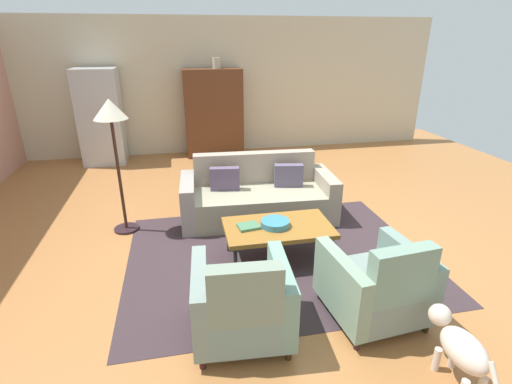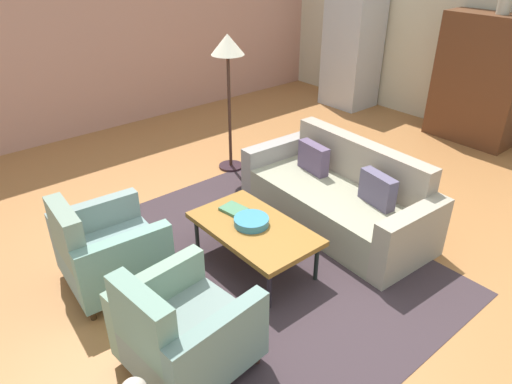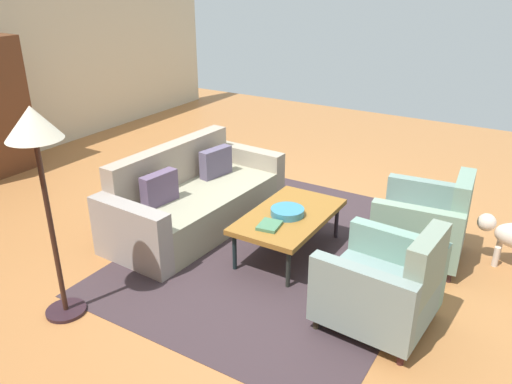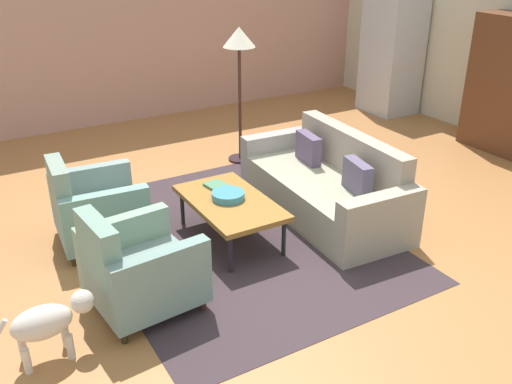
{
  "view_description": "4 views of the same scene",
  "coord_description": "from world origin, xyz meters",
  "px_view_note": "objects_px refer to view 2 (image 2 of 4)",
  "views": [
    {
      "loc": [
        -1.25,
        -4.07,
        2.38
      ],
      "look_at": [
        -0.45,
        -0.14,
        0.75
      ],
      "focal_mm": 26.73,
      "sensor_mm": 36.0,
      "label": 1
    },
    {
      "loc": [
        2.49,
        -2.66,
        2.77
      ],
      "look_at": [
        -0.4,
        -0.23,
        0.66
      ],
      "focal_mm": 32.97,
      "sensor_mm": 36.0,
      "label": 2
    },
    {
      "loc": [
        -4.17,
        -2.4,
        2.58
      ],
      "look_at": [
        -0.29,
        -0.04,
        0.59
      ],
      "focal_mm": 35.86,
      "sensor_mm": 36.0,
      "label": 3
    },
    {
      "loc": [
        4.08,
        -2.62,
        2.8
      ],
      "look_at": [
        -0.09,
        -0.18,
        0.53
      ],
      "focal_mm": 39.56,
      "sensor_mm": 36.0,
      "label": 4
    }
  ],
  "objects_px": {
    "couch": "(340,197)",
    "coffee_table": "(254,230)",
    "cabinet": "(479,80)",
    "refrigerator": "(352,52)",
    "fruit_bowl": "(251,221)",
    "book_stack": "(234,209)",
    "armchair_right": "(180,333)",
    "vase_tall": "(504,6)",
    "armchair_left": "(105,253)",
    "floor_lamp": "(228,58)"
  },
  "relations": [
    {
      "from": "fruit_bowl",
      "to": "vase_tall",
      "type": "xyz_separation_m",
      "value": [
        -0.14,
        4.4,
        1.45
      ]
    },
    {
      "from": "cabinet",
      "to": "vase_tall",
      "type": "bearing_deg",
      "value": -2.71
    },
    {
      "from": "couch",
      "to": "vase_tall",
      "type": "relative_size",
      "value": 10.11
    },
    {
      "from": "book_stack",
      "to": "vase_tall",
      "type": "height_order",
      "value": "vase_tall"
    },
    {
      "from": "couch",
      "to": "armchair_right",
      "type": "distance_m",
      "value": 2.43
    },
    {
      "from": "armchair_left",
      "to": "cabinet",
      "type": "bearing_deg",
      "value": 90.63
    },
    {
      "from": "armchair_left",
      "to": "book_stack",
      "type": "relative_size",
      "value": 3.45
    },
    {
      "from": "book_stack",
      "to": "cabinet",
      "type": "xyz_separation_m",
      "value": [
        0.06,
        4.38,
        0.46
      ]
    },
    {
      "from": "refrigerator",
      "to": "coffee_table",
      "type": "bearing_deg",
      "value": -59.72
    },
    {
      "from": "couch",
      "to": "vase_tall",
      "type": "height_order",
      "value": "vase_tall"
    },
    {
      "from": "vase_tall",
      "to": "refrigerator",
      "type": "relative_size",
      "value": 0.11
    },
    {
      "from": "armchair_left",
      "to": "armchair_right",
      "type": "height_order",
      "value": "same"
    },
    {
      "from": "book_stack",
      "to": "armchair_left",
      "type": "bearing_deg",
      "value": -102.86
    },
    {
      "from": "book_stack",
      "to": "refrigerator",
      "type": "distance_m",
      "value": 4.82
    },
    {
      "from": "couch",
      "to": "book_stack",
      "type": "height_order",
      "value": "couch"
    },
    {
      "from": "armchair_left",
      "to": "armchair_right",
      "type": "xyz_separation_m",
      "value": [
        1.21,
        0.0,
        0.0
      ]
    },
    {
      "from": "coffee_table",
      "to": "cabinet",
      "type": "relative_size",
      "value": 0.67
    },
    {
      "from": "couch",
      "to": "coffee_table",
      "type": "bearing_deg",
      "value": 92.66
    },
    {
      "from": "vase_tall",
      "to": "armchair_right",
      "type": "bearing_deg",
      "value": -82.02
    },
    {
      "from": "fruit_bowl",
      "to": "book_stack",
      "type": "height_order",
      "value": "fruit_bowl"
    },
    {
      "from": "floor_lamp",
      "to": "vase_tall",
      "type": "bearing_deg",
      "value": 63.86
    },
    {
      "from": "fruit_bowl",
      "to": "vase_tall",
      "type": "distance_m",
      "value": 4.63
    },
    {
      "from": "armchair_right",
      "to": "book_stack",
      "type": "height_order",
      "value": "armchair_right"
    },
    {
      "from": "armchair_left",
      "to": "refrigerator",
      "type": "height_order",
      "value": "refrigerator"
    },
    {
      "from": "book_stack",
      "to": "coffee_table",
      "type": "bearing_deg",
      "value": -4.35
    },
    {
      "from": "cabinet",
      "to": "couch",
      "type": "bearing_deg",
      "value": -85.06
    },
    {
      "from": "coffee_table",
      "to": "fruit_bowl",
      "type": "bearing_deg",
      "value": -180.0
    },
    {
      "from": "cabinet",
      "to": "floor_lamp",
      "type": "height_order",
      "value": "cabinet"
    },
    {
      "from": "couch",
      "to": "fruit_bowl",
      "type": "relative_size",
      "value": 6.7
    },
    {
      "from": "armchair_right",
      "to": "cabinet",
      "type": "bearing_deg",
      "value": 93.45
    },
    {
      "from": "armchair_right",
      "to": "floor_lamp",
      "type": "relative_size",
      "value": 0.51
    },
    {
      "from": "fruit_bowl",
      "to": "cabinet",
      "type": "xyz_separation_m",
      "value": [
        -0.24,
        4.4,
        0.44
      ]
    },
    {
      "from": "coffee_table",
      "to": "floor_lamp",
      "type": "height_order",
      "value": "floor_lamp"
    },
    {
      "from": "coffee_table",
      "to": "cabinet",
      "type": "height_order",
      "value": "cabinet"
    },
    {
      "from": "fruit_bowl",
      "to": "floor_lamp",
      "type": "distance_m",
      "value": 2.29
    },
    {
      "from": "coffee_table",
      "to": "book_stack",
      "type": "bearing_deg",
      "value": 175.65
    },
    {
      "from": "coffee_table",
      "to": "vase_tall",
      "type": "bearing_deg",
      "value": 92.26
    },
    {
      "from": "book_stack",
      "to": "cabinet",
      "type": "bearing_deg",
      "value": 89.23
    },
    {
      "from": "armchair_right",
      "to": "refrigerator",
      "type": "distance_m",
      "value": 6.32
    },
    {
      "from": "coffee_table",
      "to": "cabinet",
      "type": "xyz_separation_m",
      "value": [
        -0.27,
        4.4,
        0.51
      ]
    },
    {
      "from": "armchair_right",
      "to": "floor_lamp",
      "type": "height_order",
      "value": "floor_lamp"
    },
    {
      "from": "couch",
      "to": "armchair_right",
      "type": "xyz_separation_m",
      "value": [
        0.6,
        -2.35,
        0.06
      ]
    },
    {
      "from": "cabinet",
      "to": "vase_tall",
      "type": "relative_size",
      "value": 8.5
    },
    {
      "from": "cabinet",
      "to": "refrigerator",
      "type": "relative_size",
      "value": 0.97
    },
    {
      "from": "floor_lamp",
      "to": "coffee_table",
      "type": "bearing_deg",
      "value": -31.45
    },
    {
      "from": "cabinet",
      "to": "refrigerator",
      "type": "xyz_separation_m",
      "value": [
        -2.24,
        -0.1,
        0.03
      ]
    },
    {
      "from": "couch",
      "to": "cabinet",
      "type": "height_order",
      "value": "cabinet"
    },
    {
      "from": "fruit_bowl",
      "to": "cabinet",
      "type": "relative_size",
      "value": 0.18
    },
    {
      "from": "armchair_left",
      "to": "cabinet",
      "type": "xyz_separation_m",
      "value": [
        0.33,
        5.57,
        0.56
      ]
    },
    {
      "from": "fruit_bowl",
      "to": "vase_tall",
      "type": "height_order",
      "value": "vase_tall"
    }
  ]
}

